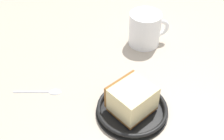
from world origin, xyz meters
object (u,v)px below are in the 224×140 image
(small_plate, at_px, (132,109))
(teaspoon, at_px, (48,91))
(cake_slice, at_px, (132,99))
(tea_mug, at_px, (145,29))

(small_plate, xyz_separation_m, teaspoon, (0.05, 0.20, -0.01))
(cake_slice, relative_size, teaspoon, 1.02)
(tea_mug, bearing_deg, small_plate, 171.83)
(small_plate, height_order, teaspoon, small_plate)
(cake_slice, xyz_separation_m, teaspoon, (0.05, 0.20, -0.04))
(small_plate, height_order, tea_mug, tea_mug)
(teaspoon, bearing_deg, cake_slice, -104.32)
(small_plate, xyz_separation_m, cake_slice, (0.00, 0.00, 0.03))
(cake_slice, distance_m, teaspoon, 0.21)
(small_plate, bearing_deg, teaspoon, 75.30)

